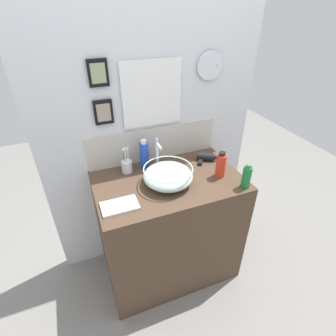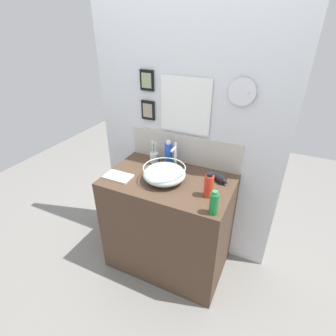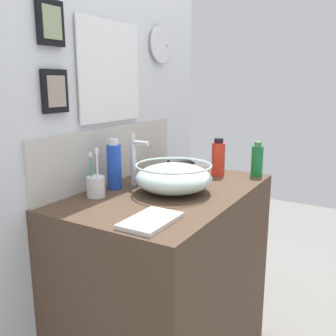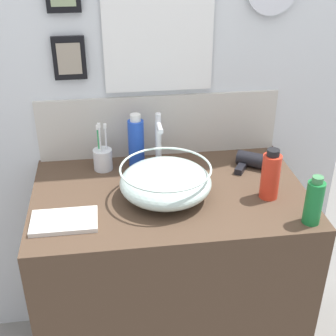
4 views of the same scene
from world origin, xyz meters
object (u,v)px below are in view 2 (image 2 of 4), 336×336
(shampoo_bottle, at_px, (169,154))
(spray_bottle, at_px, (214,203))
(hand_towel, at_px, (118,177))
(faucet, at_px, (175,155))
(glass_bowl_sink, at_px, (164,174))
(hair_drier, at_px, (219,178))
(lotion_bottle, at_px, (209,185))
(toothbrush_cup, at_px, (154,157))

(shampoo_bottle, bearing_deg, spray_bottle, -41.06)
(shampoo_bottle, bearing_deg, hand_towel, -126.50)
(faucet, xyz_separation_m, spray_bottle, (0.46, -0.42, -0.05))
(glass_bowl_sink, height_order, hair_drier, glass_bowl_sink)
(shampoo_bottle, xyz_separation_m, hand_towel, (-0.27, -0.37, -0.10))
(glass_bowl_sink, xyz_separation_m, hair_drier, (0.39, 0.17, -0.04))
(glass_bowl_sink, bearing_deg, hand_towel, -162.24)
(hair_drier, height_order, spray_bottle, spray_bottle)
(faucet, xyz_separation_m, lotion_bottle, (0.37, -0.25, -0.05))
(hair_drier, bearing_deg, lotion_bottle, -94.31)
(hair_drier, relative_size, hand_towel, 0.87)
(spray_bottle, height_order, lotion_bottle, lotion_bottle)
(glass_bowl_sink, bearing_deg, toothbrush_cup, 132.13)
(hand_towel, bearing_deg, shampoo_bottle, 53.50)
(faucet, height_order, spray_bottle, faucet)
(hair_drier, height_order, shampoo_bottle, shampoo_bottle)
(glass_bowl_sink, xyz_separation_m, shampoo_bottle, (-0.08, 0.25, 0.04))
(hair_drier, xyz_separation_m, lotion_bottle, (-0.02, -0.22, 0.06))
(spray_bottle, distance_m, hand_towel, 0.83)
(toothbrush_cup, relative_size, shampoo_bottle, 0.92)
(glass_bowl_sink, distance_m, hair_drier, 0.43)
(toothbrush_cup, xyz_separation_m, lotion_bottle, (0.59, -0.29, 0.04))
(shampoo_bottle, bearing_deg, faucet, -30.76)
(faucet, distance_m, lotion_bottle, 0.45)
(toothbrush_cup, bearing_deg, glass_bowl_sink, -47.87)
(hair_drier, xyz_separation_m, spray_bottle, (0.07, -0.39, 0.05))
(hair_drier, xyz_separation_m, toothbrush_cup, (-0.61, 0.07, 0.02))
(shampoo_bottle, distance_m, hand_towel, 0.47)
(spray_bottle, bearing_deg, glass_bowl_sink, 154.37)
(glass_bowl_sink, relative_size, shampoo_bottle, 1.47)
(glass_bowl_sink, height_order, toothbrush_cup, toothbrush_cup)
(faucet, relative_size, toothbrush_cup, 1.16)
(faucet, relative_size, shampoo_bottle, 1.07)
(hand_towel, bearing_deg, glass_bowl_sink, 17.76)
(faucet, height_order, hand_towel, faucet)
(glass_bowl_sink, bearing_deg, lotion_bottle, -7.44)
(toothbrush_cup, xyz_separation_m, hand_towel, (-0.14, -0.36, -0.04))
(glass_bowl_sink, relative_size, hair_drier, 1.72)
(glass_bowl_sink, xyz_separation_m, lotion_bottle, (0.37, -0.05, 0.03))
(glass_bowl_sink, distance_m, shampoo_bottle, 0.27)
(glass_bowl_sink, relative_size, lotion_bottle, 1.73)
(shampoo_bottle, bearing_deg, toothbrush_cup, -175.79)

